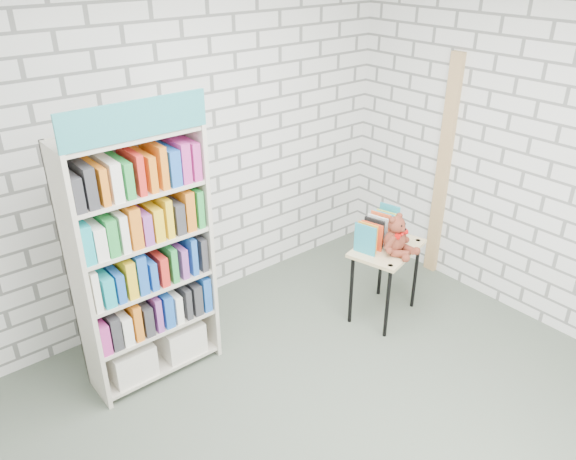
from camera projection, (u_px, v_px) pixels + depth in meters
ground at (334, 437)px, 3.71m from camera, size 4.50×4.50×0.00m
room_shell at (346, 188)px, 2.89m from camera, size 4.52×4.02×2.81m
bookshelf at (143, 260)px, 3.87m from camera, size 0.94×0.36×2.10m
display_table at (386, 257)px, 4.67m from camera, size 0.71×0.57×0.67m
table_books at (378, 229)px, 4.62m from camera, size 0.47×0.30×0.26m
teddy_bear at (397, 238)px, 4.49m from camera, size 0.30×0.29×0.33m
door_trim at (443, 170)px, 5.13m from camera, size 0.05×0.12×2.10m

